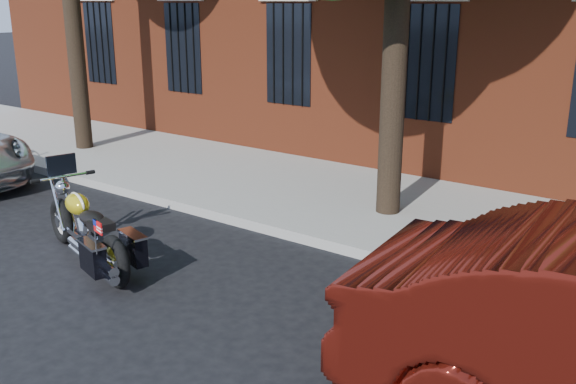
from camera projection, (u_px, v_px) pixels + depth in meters
The scene contains 4 objects.
ground at pixel (240, 274), 7.94m from camera, with size 120.00×120.00×0.00m, color black.
curb at pixel (304, 237), 8.98m from camera, with size 40.00×0.16×0.15m, color gray.
sidewalk at pixel (371, 204), 10.43m from camera, with size 40.00×3.60×0.15m, color gray.
motorcycle at pixel (89, 234), 8.05m from camera, with size 2.43×1.19×1.31m.
Camera 1 is at (4.85, -5.51, 3.26)m, focal length 40.00 mm.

